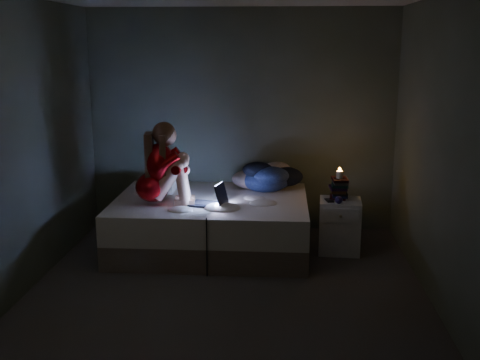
# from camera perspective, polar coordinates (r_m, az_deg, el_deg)

# --- Properties ---
(floor) EXTENTS (3.60, 3.80, 0.02)m
(floor) POSITION_cam_1_polar(r_m,az_deg,el_deg) (5.42, -1.30, -10.82)
(floor) COLOR #423E3C
(floor) RESTS_ON ground
(wall_back) EXTENTS (3.60, 0.02, 2.60)m
(wall_back) POSITION_cam_1_polar(r_m,az_deg,el_deg) (6.91, 0.12, 5.79)
(wall_back) COLOR #3D4734
(wall_back) RESTS_ON ground
(wall_front) EXTENTS (3.60, 0.02, 2.60)m
(wall_front) POSITION_cam_1_polar(r_m,az_deg,el_deg) (3.18, -4.64, -3.25)
(wall_front) COLOR #3D4734
(wall_front) RESTS_ON ground
(wall_left) EXTENTS (0.02, 3.80, 2.60)m
(wall_left) POSITION_cam_1_polar(r_m,az_deg,el_deg) (5.50, -20.53, 3.00)
(wall_left) COLOR #3D4734
(wall_left) RESTS_ON ground
(wall_right) EXTENTS (0.02, 3.80, 2.60)m
(wall_right) POSITION_cam_1_polar(r_m,az_deg,el_deg) (5.18, 19.00, 2.53)
(wall_right) COLOR #3D4734
(wall_right) RESTS_ON ground
(bed) EXTENTS (2.05, 1.54, 0.57)m
(bed) POSITION_cam_1_polar(r_m,az_deg,el_deg) (6.36, -2.82, -4.28)
(bed) COLOR beige
(bed) RESTS_ON ground
(pillow) EXTENTS (0.42, 0.30, 0.12)m
(pillow) POSITION_cam_1_polar(r_m,az_deg,el_deg) (6.65, -8.21, -0.55)
(pillow) COLOR silver
(pillow) RESTS_ON bed
(woman) EXTENTS (0.58, 0.42, 0.86)m
(woman) POSITION_cam_1_polar(r_m,az_deg,el_deg) (6.03, -8.63, 1.62)
(woman) COLOR maroon
(woman) RESTS_ON bed
(laptop) EXTENTS (0.41, 0.34, 0.25)m
(laptop) POSITION_cam_1_polar(r_m,az_deg,el_deg) (5.99, -3.20, -1.33)
(laptop) COLOR black
(laptop) RESTS_ON bed
(clothes_pile) EXTENTS (0.62, 0.53, 0.34)m
(clothes_pile) POSITION_cam_1_polar(r_m,az_deg,el_deg) (6.62, 2.54, 0.48)
(clothes_pile) COLOR #0F153D
(clothes_pile) RESTS_ON bed
(nightstand) EXTENTS (0.46, 0.41, 0.58)m
(nightstand) POSITION_cam_1_polar(r_m,az_deg,el_deg) (6.35, 9.71, -4.46)
(nightstand) COLOR silver
(nightstand) RESTS_ON ground
(book_stack) EXTENTS (0.19, 0.25, 0.23)m
(book_stack) POSITION_cam_1_polar(r_m,az_deg,el_deg) (6.29, 9.66, -0.80)
(book_stack) COLOR black
(book_stack) RESTS_ON nightstand
(candle) EXTENTS (0.07, 0.07, 0.08)m
(candle) POSITION_cam_1_polar(r_m,az_deg,el_deg) (6.26, 9.71, 0.58)
(candle) COLOR beige
(candle) RESTS_ON book_stack
(phone) EXTENTS (0.10, 0.15, 0.01)m
(phone) POSITION_cam_1_polar(r_m,az_deg,el_deg) (6.21, 8.77, -2.00)
(phone) COLOR black
(phone) RESTS_ON nightstand
(blue_orb) EXTENTS (0.08, 0.08, 0.08)m
(blue_orb) POSITION_cam_1_polar(r_m,az_deg,el_deg) (6.11, 9.73, -1.95)
(blue_orb) COLOR #20184C
(blue_orb) RESTS_ON nightstand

